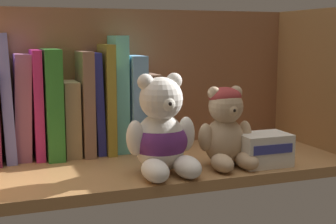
% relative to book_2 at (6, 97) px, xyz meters
% --- Properties ---
extents(shelf_board, '(0.72, 0.30, 0.02)m').
position_rel_book_2_xyz_m(shelf_board, '(0.27, -0.12, -0.13)').
color(shelf_board, '#9E7042').
rests_on(shelf_board, ground).
extents(shelf_back_panel, '(0.74, 0.01, 0.32)m').
position_rel_book_2_xyz_m(shelf_back_panel, '(0.27, 0.04, 0.02)').
color(shelf_back_panel, brown).
rests_on(shelf_back_panel, ground).
extents(shelf_side_panel_right, '(0.02, 0.32, 0.32)m').
position_rel_book_2_xyz_m(shelf_side_panel_right, '(0.64, -0.12, 0.02)').
color(shelf_side_panel_right, '#9E7042').
rests_on(shelf_side_panel_right, ground).
extents(book_2, '(0.03, 0.12, 0.25)m').
position_rel_book_2_xyz_m(book_2, '(0.00, 0.00, 0.00)').
color(book_2, '#676BBF').
rests_on(book_2, shelf_board).
extents(book_3, '(0.04, 0.10, 0.21)m').
position_rel_book_2_xyz_m(book_3, '(0.03, 0.00, -0.02)').
color(book_3, '#8F516F').
rests_on(book_3, shelf_board).
extents(book_4, '(0.02, 0.12, 0.21)m').
position_rel_book_2_xyz_m(book_4, '(0.06, 0.00, -0.02)').
color(book_4, '#B7246B').
rests_on(book_4, shelf_board).
extents(book_5, '(0.03, 0.14, 0.21)m').
position_rel_book_2_xyz_m(book_5, '(0.09, -0.00, -0.02)').
color(book_5, '#2E792C').
rests_on(book_5, shelf_board).
extents(book_6, '(0.03, 0.11, 0.15)m').
position_rel_book_2_xyz_m(book_6, '(0.12, 0.00, -0.05)').
color(book_6, '#A2865D').
rests_on(book_6, shelf_board).
extents(book_7, '(0.02, 0.13, 0.21)m').
position_rel_book_2_xyz_m(book_7, '(0.15, 0.00, -0.02)').
color(book_7, '#7E5E4C').
rests_on(book_7, shelf_board).
extents(book_8, '(0.02, 0.10, 0.21)m').
position_rel_book_2_xyz_m(book_8, '(0.17, 0.00, -0.02)').
color(book_8, '#2E339C').
rests_on(book_8, shelf_board).
extents(book_9, '(0.02, 0.13, 0.22)m').
position_rel_book_2_xyz_m(book_9, '(0.20, 0.00, -0.01)').
color(book_9, olive).
rests_on(book_9, shelf_board).
extents(book_10, '(0.03, 0.10, 0.24)m').
position_rel_book_2_xyz_m(book_10, '(0.22, -0.00, -0.00)').
color(book_10, '#6AC8BC').
rests_on(book_10, shelf_board).
extents(book_11, '(0.03, 0.12, 0.20)m').
position_rel_book_2_xyz_m(book_11, '(0.26, 0.00, -0.02)').
color(book_11, '#6798C6').
rests_on(book_11, shelf_board).
extents(book_12, '(0.02, 0.14, 0.16)m').
position_rel_book_2_xyz_m(book_12, '(0.29, 0.00, -0.04)').
color(book_12, brown).
rests_on(book_12, shelf_board).
extents(teddy_bear_larger, '(0.13, 0.13, 0.18)m').
position_rel_book_2_xyz_m(teddy_bear_larger, '(0.25, -0.20, -0.05)').
color(teddy_bear_larger, white).
rests_on(teddy_bear_larger, shelf_board).
extents(teddy_bear_smaller, '(0.11, 0.11, 0.15)m').
position_rel_book_2_xyz_m(teddy_bear_smaller, '(0.38, -0.20, -0.05)').
color(teddy_bear_smaller, tan).
rests_on(teddy_bear_smaller, shelf_board).
extents(small_product_box, '(0.09, 0.07, 0.06)m').
position_rel_book_2_xyz_m(small_product_box, '(0.45, -0.22, -0.09)').
color(small_product_box, silver).
rests_on(small_product_box, shelf_board).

